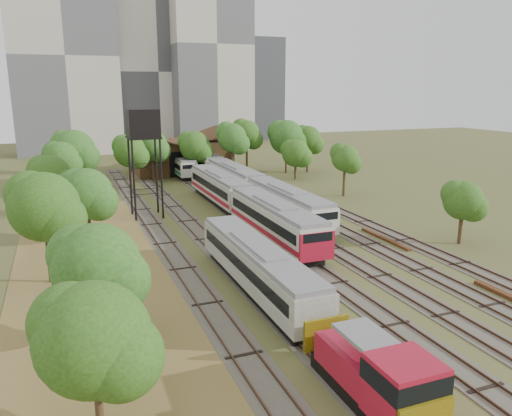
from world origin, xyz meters
name	(u,v)px	position (x,y,z in m)	size (l,w,h in m)	color
ground	(382,296)	(0.00, 0.00, 0.00)	(240.00, 240.00, 0.00)	#475123
dry_grass_patch	(110,291)	(-18.00, 8.00, 0.02)	(14.00, 60.00, 0.04)	brown
tracks	(250,215)	(-0.67, 25.00, 0.04)	(24.60, 80.00, 0.19)	#4C473D
railcar_red_set	(244,202)	(-2.00, 23.34, 2.04)	(3.12, 34.58, 3.86)	black
railcar_green_set	(235,179)	(2.00, 37.94, 2.00)	(3.06, 52.08, 3.79)	black
railcar_rear	(178,164)	(-2.00, 55.94, 1.77)	(2.71, 16.08, 3.35)	black
shunter_locomotive	(379,379)	(-8.00, -10.88, 1.69)	(2.70, 8.10, 3.54)	black
old_grey_coach	(257,266)	(-8.00, 4.00, 1.92)	(2.84, 18.00, 3.51)	black
water_tower	(143,126)	(-11.79, 28.81, 10.26)	(3.52, 3.52, 12.17)	black
rail_pile_far	(385,239)	(8.20, 11.15, 0.12)	(0.47, 7.49, 0.24)	#532E17
maintenance_shed	(181,156)	(-1.00, 57.98, 2.91)	(16.45, 11.55, 7.58)	#3A2615
tree_band_left	(69,188)	(-20.07, 22.96, 4.99)	(8.42, 75.74, 8.47)	#382616
tree_band_far	(201,143)	(0.39, 49.68, 5.86)	(43.62, 10.37, 9.12)	#382616
tree_band_right	(340,163)	(14.53, 30.72, 4.47)	(4.63, 40.64, 7.04)	#382616
tower_left	(64,57)	(-18.00, 95.00, 21.00)	(22.00, 16.00, 42.00)	beige
tower_centre	(152,73)	(2.00, 100.00, 18.00)	(20.00, 18.00, 36.00)	beige
tower_right	(207,46)	(14.00, 92.00, 24.00)	(18.00, 16.00, 48.00)	beige
tower_far_right	(258,89)	(34.00, 110.00, 14.00)	(12.00, 12.00, 28.00)	#3D3E44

